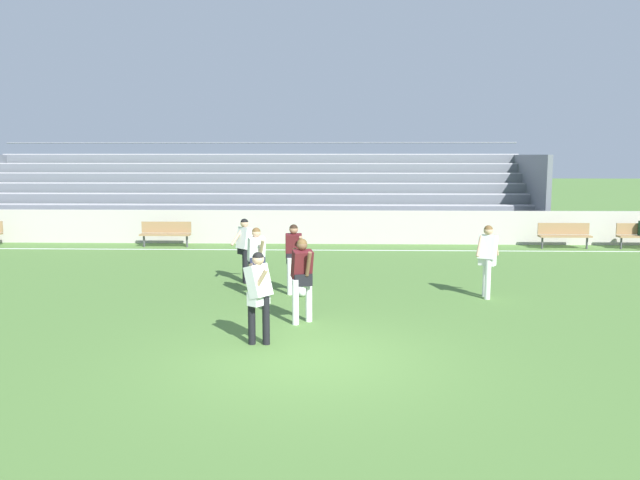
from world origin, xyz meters
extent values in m
plane|color=#517A38|center=(0.00, 0.00, 0.00)|extent=(160.00, 160.00, 0.00)
cube|color=white|center=(0.00, 11.76, 0.00)|extent=(44.00, 0.12, 0.01)
cube|color=#BCB7AD|center=(0.00, 13.38, 0.62)|extent=(48.00, 0.16, 1.24)
cube|color=#B2B2B7|center=(-3.28, 14.51, 0.41)|extent=(23.68, 0.36, 0.08)
cube|color=slate|center=(-3.28, 14.31, 0.21)|extent=(23.68, 0.04, 0.41)
cube|color=#B2B2B7|center=(-3.28, 15.18, 0.83)|extent=(23.68, 0.36, 0.08)
cube|color=slate|center=(-3.28, 14.98, 0.62)|extent=(23.68, 0.04, 0.41)
cube|color=#B2B2B7|center=(-3.28, 15.84, 1.24)|extent=(23.68, 0.36, 0.08)
cube|color=slate|center=(-3.28, 15.64, 1.03)|extent=(23.68, 0.04, 0.41)
cube|color=#B2B2B7|center=(-3.28, 16.51, 1.65)|extent=(23.68, 0.36, 0.08)
cube|color=slate|center=(-3.28, 16.31, 1.44)|extent=(23.68, 0.04, 0.41)
cube|color=#B2B2B7|center=(-3.28, 17.17, 2.06)|extent=(23.68, 0.36, 0.08)
cube|color=slate|center=(-3.28, 16.97, 1.86)|extent=(23.68, 0.04, 0.41)
cube|color=#B2B2B7|center=(-3.28, 17.84, 2.48)|extent=(23.68, 0.36, 0.08)
cube|color=slate|center=(-3.28, 17.64, 2.27)|extent=(23.68, 0.04, 0.41)
cube|color=#B2B2B7|center=(-3.28, 18.50, 2.89)|extent=(23.68, 0.36, 0.08)
cube|color=slate|center=(-3.28, 18.30, 2.68)|extent=(23.68, 0.04, 0.41)
cube|color=#B2B2B7|center=(-3.28, 19.17, 3.30)|extent=(23.68, 0.36, 0.08)
cube|color=slate|center=(-3.28, 18.97, 3.09)|extent=(23.68, 0.04, 0.41)
cube|color=slate|center=(8.45, 16.84, 1.65)|extent=(0.20, 5.01, 3.30)
cylinder|color=slate|center=(-3.28, 19.42, 3.85)|extent=(23.68, 0.06, 0.06)
cylinder|color=#47474C|center=(10.39, 12.33, 0.23)|extent=(0.07, 0.07, 0.45)
cube|color=#99754C|center=(8.42, 12.33, 0.45)|extent=(1.80, 0.40, 0.06)
cube|color=#99754C|center=(8.42, 12.51, 0.70)|extent=(1.80, 0.05, 0.40)
cylinder|color=#47474C|center=(7.64, 12.33, 0.23)|extent=(0.07, 0.07, 0.45)
cylinder|color=#47474C|center=(9.20, 12.33, 0.23)|extent=(0.07, 0.07, 0.45)
cube|color=#99754C|center=(-5.78, 12.33, 0.45)|extent=(1.80, 0.40, 0.06)
cube|color=#99754C|center=(-5.78, 12.51, 0.70)|extent=(1.80, 0.05, 0.40)
cylinder|color=#47474C|center=(-6.56, 12.33, 0.23)|extent=(0.07, 0.07, 0.45)
cylinder|color=#47474C|center=(-5.00, 12.33, 0.23)|extent=(0.07, 0.07, 0.45)
cylinder|color=white|center=(-0.51, 5.01, 0.44)|extent=(0.13, 0.13, 0.88)
cylinder|color=white|center=(-0.69, 4.72, 0.44)|extent=(0.13, 0.13, 0.88)
cube|color=black|center=(-0.60, 4.87, 0.86)|extent=(0.38, 0.25, 0.24)
cube|color=#56191E|center=(-0.60, 4.87, 1.16)|extent=(0.40, 0.32, 0.58)
cylinder|color=#A87A5B|center=(-0.43, 4.74, 1.19)|extent=(0.11, 0.39, 0.46)
cylinder|color=#A87A5B|center=(-0.77, 4.99, 1.19)|extent=(0.11, 0.39, 0.46)
sphere|color=#A87A5B|center=(-0.60, 4.87, 1.54)|extent=(0.21, 0.21, 0.21)
sphere|color=black|center=(-0.60, 4.87, 1.56)|extent=(0.20, 0.20, 0.20)
cylinder|color=black|center=(-1.34, 4.63, 0.42)|extent=(0.13, 0.13, 0.83)
cylinder|color=black|center=(-1.56, 4.48, 0.42)|extent=(0.13, 0.13, 0.83)
cube|color=#232847|center=(-1.45, 4.55, 0.81)|extent=(0.42, 0.34, 0.24)
cube|color=white|center=(-1.45, 4.55, 1.11)|extent=(0.47, 0.43, 0.59)
cylinder|color=#D6A884|center=(-1.31, 4.41, 1.15)|extent=(0.21, 0.36, 0.47)
cylinder|color=#D6A884|center=(-1.58, 4.70, 1.15)|extent=(0.21, 0.36, 0.47)
sphere|color=#D6A884|center=(-1.45, 4.55, 1.50)|extent=(0.21, 0.21, 0.21)
sphere|color=brown|center=(-1.45, 4.55, 1.52)|extent=(0.20, 0.20, 0.20)
cylinder|color=black|center=(-1.04, 0.77, 0.42)|extent=(0.13, 0.13, 0.85)
cylinder|color=black|center=(-0.79, 0.77, 0.42)|extent=(0.13, 0.13, 0.85)
cube|color=white|center=(-0.92, 0.77, 0.83)|extent=(0.39, 0.42, 0.24)
cube|color=white|center=(-0.92, 0.77, 1.13)|extent=(0.52, 0.52, 0.60)
cylinder|color=#D6A884|center=(-0.97, 0.96, 1.17)|extent=(0.34, 0.28, 0.47)
cylinder|color=#D6A884|center=(-0.86, 0.59, 1.17)|extent=(0.34, 0.28, 0.47)
sphere|color=#D6A884|center=(-0.92, 0.77, 1.51)|extent=(0.21, 0.21, 0.21)
sphere|color=black|center=(-0.92, 0.77, 1.53)|extent=(0.20, 0.20, 0.20)
cylinder|color=white|center=(3.89, 4.39, 0.45)|extent=(0.13, 0.13, 0.91)
cylinder|color=white|center=(3.89, 4.66, 0.45)|extent=(0.13, 0.13, 0.91)
cube|color=white|center=(3.89, 4.53, 0.89)|extent=(0.42, 0.38, 0.24)
cube|color=white|center=(3.89, 4.53, 1.19)|extent=(0.50, 0.49, 0.59)
cylinder|color=#D6A884|center=(3.70, 4.50, 1.23)|extent=(0.22, 0.29, 0.50)
cylinder|color=#D6A884|center=(4.08, 4.56, 1.23)|extent=(0.22, 0.29, 0.50)
sphere|color=#D6A884|center=(3.89, 4.53, 1.57)|extent=(0.21, 0.21, 0.21)
sphere|color=brown|center=(3.89, 4.53, 1.59)|extent=(0.20, 0.20, 0.20)
cylinder|color=black|center=(-1.94, 5.99, 0.44)|extent=(0.13, 0.13, 0.88)
cylinder|color=black|center=(-1.99, 6.26, 0.44)|extent=(0.13, 0.13, 0.88)
cube|color=black|center=(-1.96, 6.13, 0.86)|extent=(0.41, 0.41, 0.24)
cube|color=white|center=(-1.96, 6.13, 1.16)|extent=(0.49, 0.49, 0.59)
cylinder|color=#D6A884|center=(-2.15, 6.06, 1.20)|extent=(0.33, 0.34, 0.44)
cylinder|color=#D6A884|center=(-1.78, 6.19, 1.20)|extent=(0.33, 0.34, 0.44)
sphere|color=#D6A884|center=(-1.96, 6.13, 1.55)|extent=(0.21, 0.21, 0.21)
sphere|color=black|center=(-1.96, 6.13, 1.57)|extent=(0.20, 0.20, 0.20)
cylinder|color=white|center=(-0.12, 2.31, 0.45)|extent=(0.13, 0.13, 0.89)
cylinder|color=white|center=(-0.37, 2.08, 0.45)|extent=(0.13, 0.13, 0.89)
cube|color=black|center=(-0.24, 2.20, 0.87)|extent=(0.41, 0.33, 0.24)
cube|color=#56191E|center=(-0.24, 2.20, 1.17)|extent=(0.48, 0.46, 0.60)
cylinder|color=brown|center=(-0.11, 2.03, 1.21)|extent=(0.17, 0.28, 0.51)
cylinder|color=brown|center=(-0.37, 2.36, 1.21)|extent=(0.17, 0.28, 0.51)
sphere|color=brown|center=(-0.24, 2.20, 1.56)|extent=(0.21, 0.21, 0.21)
sphere|color=brown|center=(-0.24, 2.20, 1.58)|extent=(0.20, 0.20, 0.20)
sphere|color=white|center=(-0.38, 4.51, 0.11)|extent=(0.22, 0.22, 0.22)
camera|label=1|loc=(0.48, -9.84, 3.29)|focal=35.25mm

